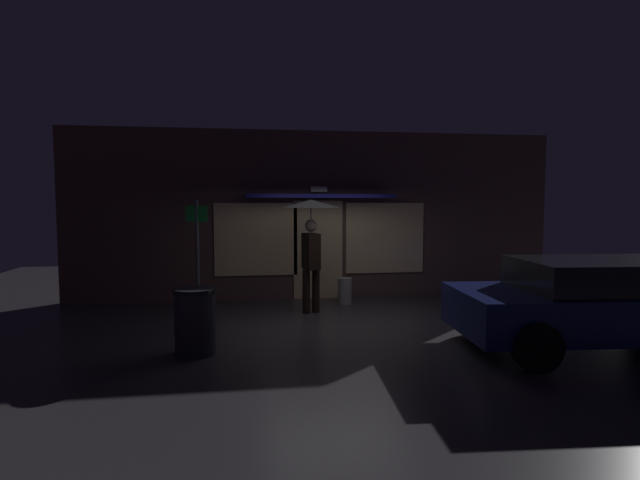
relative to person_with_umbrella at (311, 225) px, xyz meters
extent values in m
plane|color=#38353A|center=(0.35, -0.73, -1.72)|extent=(18.00, 18.00, 0.00)
cube|color=brown|center=(0.35, 1.62, 0.16)|extent=(10.98, 0.30, 3.75)
cube|color=#F9D199|center=(0.35, 1.45, -0.62)|extent=(1.10, 0.04, 2.20)
cube|color=#F9D199|center=(-1.03, 1.45, -0.37)|extent=(1.81, 0.04, 1.60)
cube|color=#F9D199|center=(1.90, 1.45, -0.37)|extent=(1.81, 0.04, 1.60)
cube|color=white|center=(0.35, 1.37, 0.73)|extent=(0.36, 0.16, 0.12)
cube|color=navy|center=(0.35, 1.12, 0.58)|extent=(3.20, 0.70, 0.08)
cylinder|color=black|center=(-0.10, -0.02, -1.29)|extent=(0.15, 0.15, 0.86)
cylinder|color=black|center=(0.10, 0.02, -1.29)|extent=(0.15, 0.15, 0.86)
cube|color=black|center=(0.00, 0.00, -0.51)|extent=(0.33, 0.50, 0.70)
cube|color=silver|center=(0.13, -0.03, -0.51)|extent=(0.05, 0.14, 0.56)
cube|color=#B28C19|center=(0.13, -0.03, -0.53)|extent=(0.03, 0.05, 0.45)
sphere|color=tan|center=(0.00, 0.00, -0.01)|extent=(0.24, 0.24, 0.24)
cylinder|color=slate|center=(0.00, 0.00, 0.01)|extent=(0.02, 0.02, 0.97)
cone|color=black|center=(0.00, 0.00, 0.42)|extent=(1.19, 1.19, 0.15)
cube|color=navy|center=(3.92, -3.04, -1.14)|extent=(4.38, 2.12, 0.61)
cube|color=black|center=(3.92, -3.04, -0.61)|extent=(2.50, 1.77, 0.45)
cylinder|color=black|center=(2.55, -2.03, -1.40)|extent=(0.65, 0.27, 0.64)
cylinder|color=black|center=(2.41, -3.83, -1.40)|extent=(0.65, 0.27, 0.64)
cylinder|color=#595B60|center=(-2.16, 0.02, -0.62)|extent=(0.07, 0.07, 2.20)
cube|color=#198C33|center=(-2.16, 0.00, 0.23)|extent=(0.40, 0.02, 0.30)
cylinder|color=#9E998E|center=(0.82, 0.74, -1.44)|extent=(0.30, 0.30, 0.56)
cylinder|color=#2D2D33|center=(-1.99, -2.41, -1.27)|extent=(0.57, 0.57, 0.89)
cylinder|color=black|center=(-1.99, -2.41, -0.80)|extent=(0.60, 0.60, 0.06)
camera|label=1|loc=(-1.29, -9.64, 0.46)|focal=28.20mm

